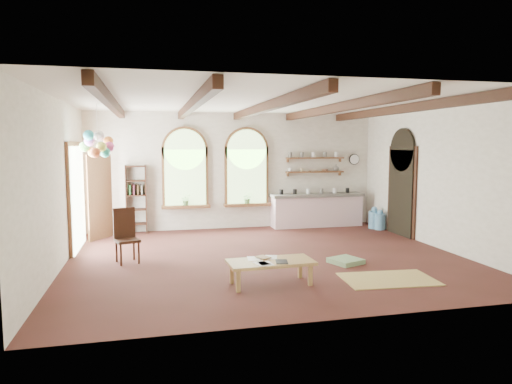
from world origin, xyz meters
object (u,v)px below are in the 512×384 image
object	(u,v)px
coffee_table	(271,263)
balloon_cluster	(97,145)
kitchen_counter	(317,210)
side_chair	(127,247)

from	to	relation	value
coffee_table	balloon_cluster	world-z (taller)	balloon_cluster
kitchen_counter	coffee_table	distance (m)	5.68
coffee_table	side_chair	world-z (taller)	side_chair
coffee_table	kitchen_counter	bearing A→B (deg)	61.63
kitchen_counter	balloon_cluster	distance (m)	6.30
kitchen_counter	side_chair	world-z (taller)	side_chair
side_chair	balloon_cluster	world-z (taller)	balloon_cluster
side_chair	balloon_cluster	distance (m)	2.35
coffee_table	balloon_cluster	xyz separation A→B (m)	(-3.01, 3.07, 1.97)
coffee_table	balloon_cluster	bearing A→B (deg)	134.44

